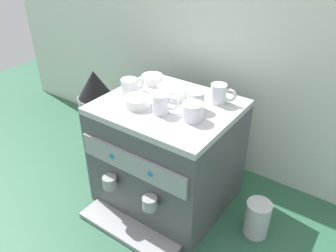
% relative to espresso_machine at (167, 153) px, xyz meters
% --- Properties ---
extents(ground_plane, '(4.00, 4.00, 0.00)m').
position_rel_espresso_machine_xyz_m(ground_plane, '(0.00, 0.00, -0.23)').
color(ground_plane, '#28563D').
extents(tiled_backsplash_wall, '(2.80, 0.03, 1.19)m').
position_rel_espresso_machine_xyz_m(tiled_backsplash_wall, '(0.00, 0.39, 0.37)').
color(tiled_backsplash_wall, silver).
rests_on(tiled_backsplash_wall, ground_plane).
extents(espresso_machine, '(0.53, 0.56, 0.47)m').
position_rel_espresso_machine_xyz_m(espresso_machine, '(0.00, 0.00, 0.00)').
color(espresso_machine, '#4C4C51').
rests_on(espresso_machine, ground_plane).
extents(ceramic_cup_0, '(0.07, 0.10, 0.07)m').
position_rel_espresso_machine_xyz_m(ceramic_cup_0, '(-0.18, -0.01, 0.27)').
color(ceramic_cup_0, white).
rests_on(ceramic_cup_0, espresso_machine).
extents(ceramic_cup_1, '(0.10, 0.06, 0.08)m').
position_rel_espresso_machine_xyz_m(ceramic_cup_1, '(0.16, 0.13, 0.27)').
color(ceramic_cup_1, white).
rests_on(ceramic_cup_1, espresso_machine).
extents(ceramic_cup_2, '(0.06, 0.10, 0.07)m').
position_rel_espresso_machine_xyz_m(ceramic_cup_2, '(0.11, 0.03, 0.27)').
color(ceramic_cup_2, white).
rests_on(ceramic_cup_2, espresso_machine).
extents(ceramic_cup_3, '(0.09, 0.07, 0.08)m').
position_rel_espresso_machine_xyz_m(ceramic_cup_3, '(0.02, -0.07, 0.27)').
color(ceramic_cup_3, white).
rests_on(ceramic_cup_3, espresso_machine).
extents(ceramic_cup_4, '(0.09, 0.10, 0.06)m').
position_rel_espresso_machine_xyz_m(ceramic_cup_4, '(0.14, -0.04, 0.27)').
color(ceramic_cup_4, white).
rests_on(ceramic_cup_4, espresso_machine).
extents(ceramic_bowl_0, '(0.13, 0.13, 0.04)m').
position_rel_espresso_machine_xyz_m(ceramic_bowl_0, '(-0.02, 0.08, 0.26)').
color(ceramic_bowl_0, white).
rests_on(ceramic_bowl_0, espresso_machine).
extents(ceramic_bowl_1, '(0.09, 0.09, 0.04)m').
position_rel_espresso_machine_xyz_m(ceramic_bowl_1, '(-0.17, 0.13, 0.25)').
color(ceramic_bowl_1, white).
rests_on(ceramic_bowl_1, espresso_machine).
extents(ceramic_bowl_2, '(0.10, 0.10, 0.04)m').
position_rel_espresso_machine_xyz_m(ceramic_bowl_2, '(-0.09, -0.08, 0.25)').
color(ceramic_bowl_2, white).
rests_on(ceramic_bowl_2, espresso_machine).
extents(coffee_grinder, '(0.18, 0.18, 0.48)m').
position_rel_espresso_machine_xyz_m(coffee_grinder, '(-0.46, 0.05, 0.01)').
color(coffee_grinder, '#939399').
rests_on(coffee_grinder, ground_plane).
extents(milk_pitcher, '(0.10, 0.10, 0.15)m').
position_rel_espresso_machine_xyz_m(milk_pitcher, '(0.42, 0.02, -0.15)').
color(milk_pitcher, '#B7B7BC').
rests_on(milk_pitcher, ground_plane).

